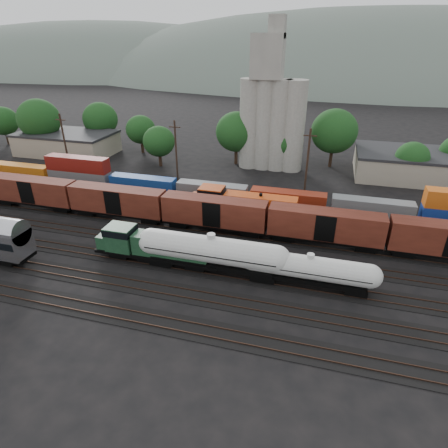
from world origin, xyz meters
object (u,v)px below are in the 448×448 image
(orange_locomotive, at_px, (240,204))
(grain_silo, at_px, (271,114))
(green_locomotive, at_px, (150,245))
(tank_car_a, at_px, (211,251))

(orange_locomotive, height_order, grain_silo, grain_silo)
(green_locomotive, distance_m, orange_locomotive, 16.98)
(tank_car_a, bearing_deg, orange_locomotive, 90.04)
(tank_car_a, distance_m, grain_silo, 41.85)
(orange_locomotive, bearing_deg, tank_car_a, -89.96)
(green_locomotive, distance_m, tank_car_a, 7.97)
(tank_car_a, relative_size, orange_locomotive, 1.02)
(orange_locomotive, bearing_deg, green_locomotive, -117.93)
(orange_locomotive, relative_size, grain_silo, 0.63)
(tank_car_a, bearing_deg, grain_silo, 89.81)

